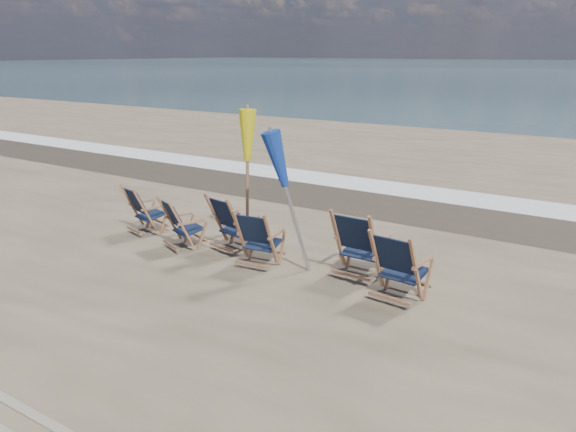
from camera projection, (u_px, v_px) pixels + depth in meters
name	position (u px, v px, depth m)	size (l,w,h in m)	color
surf_foam	(423.00, 192.00, 13.77)	(200.00, 1.40, 0.01)	silver
wet_sand_strip	(400.00, 206.00, 12.56)	(200.00, 2.60, 0.00)	#42362A
beach_chair_0	(145.00, 213.00, 10.31)	(0.61, 0.69, 0.96)	black
beach_chair_1	(182.00, 227.00, 9.49)	(0.59, 0.67, 0.93)	black
beach_chair_2	(238.00, 227.00, 9.36)	(0.66, 0.74, 1.03)	black
beach_chair_3	(271.00, 242.00, 8.71)	(0.63, 0.71, 0.98)	black
beach_chair_4	(375.00, 249.00, 8.20)	(0.71, 0.80, 1.11)	black
beach_chair_5	(415.00, 272.00, 7.41)	(0.68, 0.76, 1.06)	black
umbrella_yellow	(247.00, 144.00, 9.30)	(0.30, 0.30, 2.40)	#946142
umbrella_blue	(292.00, 163.00, 8.34)	(0.30, 0.30, 2.26)	#A5A5AD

